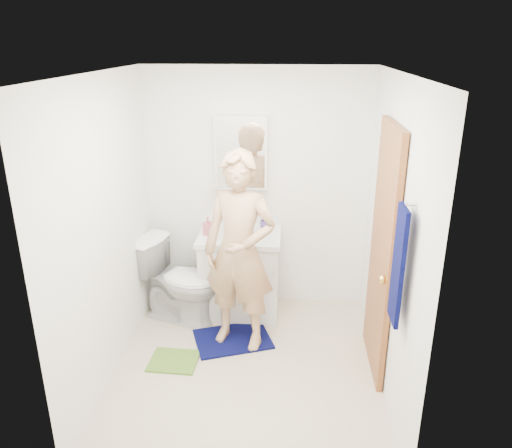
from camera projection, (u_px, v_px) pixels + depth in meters
The scene contains 22 objects.
floor at pixel (248, 368), 4.24m from camera, with size 2.20×2.40×0.02m, color beige.
ceiling at pixel (245, 72), 3.40m from camera, with size 2.20×2.40×0.02m, color white.
wall_back at pixel (257, 191), 4.95m from camera, with size 2.20×0.02×2.40m, color white.
wall_front at pixel (227, 319), 2.69m from camera, with size 2.20×0.02×2.40m, color white.
wall_left at pixel (105, 232), 3.89m from camera, with size 0.02×2.40×2.40m, color white.
wall_right at pixel (393, 240), 3.75m from camera, with size 0.02×2.40×2.40m, color white.
vanity_cabinet at pixel (240, 276), 4.97m from camera, with size 0.75×0.55×0.80m, color white.
countertop at pixel (240, 236), 4.82m from camera, with size 0.79×0.59×0.05m, color white.
sink_basin at pixel (240, 235), 4.81m from camera, with size 0.40×0.40×0.03m, color white.
faucet at pixel (241, 222), 4.96m from camera, with size 0.03×0.03×0.12m, color silver.
medicine_cabinet at pixel (241, 152), 4.76m from camera, with size 0.50×0.12×0.70m, color white.
mirror_panel at pixel (240, 154), 4.70m from camera, with size 0.46×0.01×0.66m, color white.
door at pixel (382, 253), 3.95m from camera, with size 0.05×0.80×2.05m, color #A35C2D.
door_knob at pixel (383, 280), 3.68m from camera, with size 0.07×0.07×0.07m, color gold.
towel at pixel (398, 266), 3.20m from camera, with size 0.03×0.24×0.80m, color #060A40.
towel_hook at pixel (412, 204), 3.05m from camera, with size 0.02×0.02×0.06m, color silver.
toilet at pixel (180, 280), 4.85m from camera, with size 0.46×0.81×0.83m, color white.
bath_mat at pixel (233, 339), 4.61m from camera, with size 0.67×0.48×0.02m, color #060A40.
green_rug at pixel (174, 361), 4.30m from camera, with size 0.41×0.34×0.02m, color #5A892D.
soap_dispenser at pixel (208, 226), 4.76m from camera, with size 0.08×0.08×0.18m, color #C35B6B.
toothbrush_cup at pixel (266, 225), 4.90m from camera, with size 0.12×0.12×0.10m, color #513B82.
man at pixel (240, 252), 4.26m from camera, with size 0.64×0.42×1.77m, color tan.
Camera 1 is at (0.32, -3.53, 2.62)m, focal length 35.00 mm.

